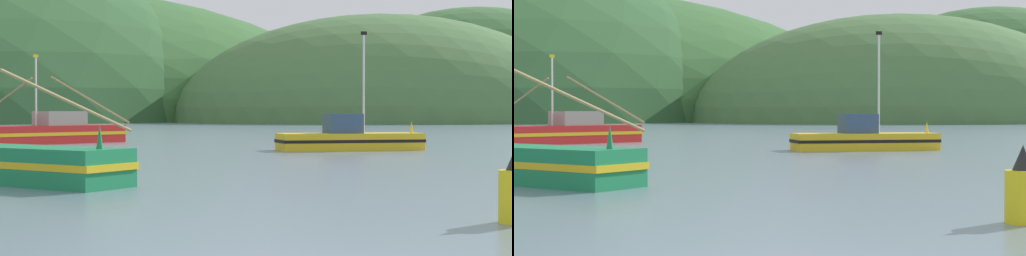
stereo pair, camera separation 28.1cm
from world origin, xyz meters
TOP-DOWN VIEW (x-y plane):
  - hill_far_left at (50.70, 146.78)m, footprint 86.54×69.23m
  - hill_far_right at (89.54, 184.89)m, footprint 85.12×68.10m
  - hill_far_center at (-28.62, 213.69)m, footprint 185.72×148.57m
  - fishing_boat_yellow at (10.26, 33.49)m, footprint 8.33×2.76m
  - fishing_boat_red at (-7.53, 45.00)m, footprint 11.54×15.71m
  - channel_buoy at (5.28, 5.18)m, footprint 0.69×0.69m

SIDE VIEW (x-z plane):
  - hill_far_left at x=50.70m, z-range -22.15..22.15m
  - hill_far_right at x=89.54m, z-range -29.60..29.60m
  - hill_far_center at x=-28.62m, z-range -35.26..35.26m
  - channel_buoy at x=5.28m, z-range -0.14..1.40m
  - fishing_boat_yellow at x=10.26m, z-range -2.71..4.00m
  - fishing_boat_red at x=-7.53m, z-range -2.21..3.77m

